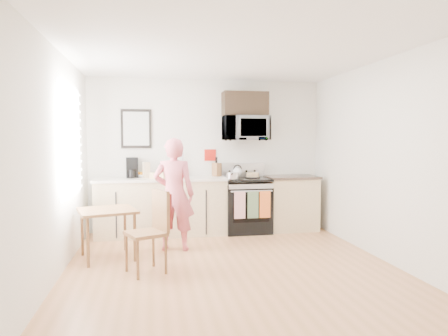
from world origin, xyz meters
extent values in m
plane|color=#AB7242|center=(0.00, 0.00, 0.00)|extent=(4.60, 4.60, 0.00)
cube|color=white|center=(0.00, 2.30, 1.30)|extent=(4.00, 0.04, 2.60)
cube|color=white|center=(0.00, -2.30, 1.30)|extent=(4.00, 0.04, 2.60)
cube|color=white|center=(-2.00, 0.00, 1.30)|extent=(0.04, 4.60, 2.60)
cube|color=white|center=(2.00, 0.00, 1.30)|extent=(0.04, 4.60, 2.60)
cube|color=white|center=(0.00, 0.00, 2.60)|extent=(4.00, 4.60, 0.04)
cube|color=white|center=(-1.98, 0.80, 1.55)|extent=(0.02, 1.40, 1.50)
cube|color=white|center=(-1.97, 0.80, 1.55)|extent=(0.01, 1.30, 1.40)
cube|color=tan|center=(-0.80, 2.00, 0.45)|extent=(2.10, 0.60, 0.90)
cube|color=beige|center=(-0.80, 2.00, 0.92)|extent=(2.14, 0.64, 0.04)
cube|color=tan|center=(1.43, 2.00, 0.45)|extent=(0.84, 0.60, 0.90)
cube|color=black|center=(1.43, 2.00, 0.92)|extent=(0.88, 0.64, 0.04)
cube|color=black|center=(0.63, 1.97, 0.39)|extent=(0.76, 0.65, 0.77)
cube|color=black|center=(0.63, 1.66, 0.45)|extent=(0.61, 0.02, 0.45)
cube|color=#B7B7BC|center=(0.63, 1.66, 0.78)|extent=(0.74, 0.02, 0.14)
cylinder|color=#B7B7BC|center=(0.63, 1.61, 0.74)|extent=(0.68, 0.02, 0.02)
cube|color=black|center=(0.63, 1.97, 0.90)|extent=(0.76, 0.65, 0.04)
cube|color=#B7B7BC|center=(0.63, 2.25, 1.04)|extent=(0.76, 0.08, 0.24)
cube|color=white|center=(0.43, 1.61, 0.52)|extent=(0.18, 0.02, 0.44)
cube|color=#4F6744|center=(0.65, 1.61, 0.52)|extent=(0.18, 0.02, 0.44)
cube|color=#C5591D|center=(0.85, 1.61, 0.52)|extent=(0.18, 0.02, 0.44)
imported|color=#B7B7BC|center=(0.63, 2.08, 1.76)|extent=(0.76, 0.51, 0.42)
cube|color=black|center=(0.63, 2.12, 2.18)|extent=(0.76, 0.35, 0.40)
cube|color=black|center=(-1.20, 2.28, 1.75)|extent=(0.50, 0.03, 0.65)
cube|color=beige|center=(-1.20, 2.26, 1.75)|extent=(0.42, 0.01, 0.56)
cube|color=#AE170E|center=(0.05, 2.28, 1.30)|extent=(0.20, 0.02, 0.20)
imported|color=#B43143|center=(-0.65, 1.05, 0.80)|extent=(0.65, 0.50, 1.59)
cube|color=brown|center=(-1.53, 0.79, 0.64)|extent=(0.70, 0.70, 0.03)
cylinder|color=brown|center=(-1.73, 0.44, 0.31)|extent=(0.04, 0.04, 0.62)
cylinder|color=brown|center=(-1.18, 0.59, 0.31)|extent=(0.04, 0.04, 0.62)
cylinder|color=brown|center=(-1.89, 0.99, 0.31)|extent=(0.04, 0.04, 0.62)
cylinder|color=brown|center=(-1.33, 1.15, 0.31)|extent=(0.04, 0.04, 0.62)
cube|color=brown|center=(-1.03, 0.11, 0.47)|extent=(0.54, 0.54, 0.04)
cube|color=brown|center=(-0.85, 0.19, 0.72)|extent=(0.20, 0.39, 0.49)
cube|color=#5F1510|center=(-0.83, 0.20, 0.73)|extent=(0.21, 0.36, 0.41)
cylinder|color=brown|center=(-1.12, -0.12, 0.22)|extent=(0.03, 0.03, 0.45)
cylinder|color=brown|center=(-0.80, 0.03, 0.22)|extent=(0.03, 0.03, 0.45)
cylinder|color=brown|center=(-1.26, 0.20, 0.22)|extent=(0.03, 0.03, 0.45)
cylinder|color=brown|center=(-0.94, 0.34, 0.22)|extent=(0.03, 0.03, 0.45)
cube|color=brown|center=(0.15, 2.19, 1.05)|extent=(0.16, 0.18, 0.23)
cylinder|color=#AE170E|center=(-0.45, 2.22, 1.02)|extent=(0.13, 0.13, 0.17)
imported|color=silver|center=(-1.15, 2.19, 0.97)|extent=(0.22, 0.22, 0.05)
cube|color=tan|center=(-1.04, 2.07, 1.07)|extent=(0.13, 0.13, 0.26)
cube|color=black|center=(-1.27, 2.17, 1.11)|extent=(0.21, 0.25, 0.33)
cylinder|color=black|center=(-1.27, 2.07, 1.02)|extent=(0.12, 0.12, 0.12)
cube|color=tan|center=(-0.84, 1.85, 0.99)|extent=(0.30, 0.26, 0.10)
cylinder|color=black|center=(0.73, 1.96, 0.93)|extent=(0.26, 0.26, 0.01)
cylinder|color=tan|center=(0.73, 1.96, 0.97)|extent=(0.21, 0.21, 0.07)
sphere|color=silver|center=(0.51, 2.15, 1.01)|extent=(0.17, 0.17, 0.17)
cone|color=silver|center=(0.51, 2.15, 1.10)|extent=(0.05, 0.05, 0.05)
torus|color=black|center=(0.51, 2.15, 1.06)|extent=(0.15, 0.02, 0.15)
cylinder|color=#B7B7BC|center=(0.35, 1.79, 0.98)|extent=(0.21, 0.21, 0.11)
cylinder|color=black|center=(0.31, 1.64, 1.02)|extent=(0.07, 0.19, 0.02)
camera|label=1|loc=(-0.95, -4.58, 1.56)|focal=32.00mm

